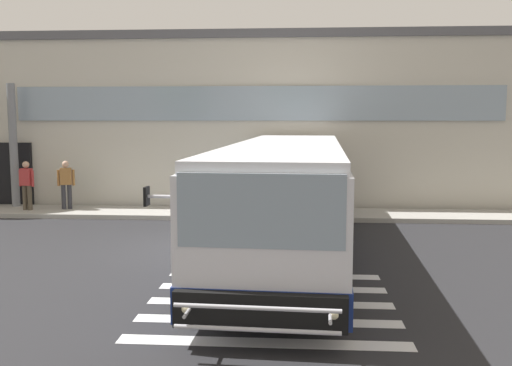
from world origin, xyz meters
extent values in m
cube|color=#232326|center=(0.00, 0.00, -0.01)|extent=(80.00, 90.00, 0.02)
cube|color=silver|center=(2.00, -6.00, 0.00)|extent=(4.40, 0.36, 0.01)
cube|color=silver|center=(2.00, -5.10, 0.00)|extent=(4.40, 0.36, 0.01)
cube|color=silver|center=(2.00, -4.20, 0.00)|extent=(4.40, 0.36, 0.01)
cube|color=silver|center=(2.00, -3.30, 0.00)|extent=(4.40, 0.36, 0.01)
cube|color=silver|center=(2.00, -2.40, 0.00)|extent=(4.40, 0.36, 0.01)
cube|color=beige|center=(0.00, 12.00, 3.03)|extent=(23.12, 12.00, 6.06)
cube|color=#56565B|center=(0.00, 12.00, 6.21)|extent=(23.32, 12.20, 0.30)
cube|color=black|center=(-8.06, 5.95, 1.20)|extent=(1.80, 0.16, 2.40)
cube|color=#8C9EAD|center=(1.00, 5.96, 3.80)|extent=(17.12, 0.10, 1.20)
cube|color=#9E9B93|center=(0.00, 4.80, 0.07)|extent=(27.12, 2.00, 0.15)
cylinder|color=slate|center=(-7.54, 5.40, 2.33)|extent=(0.28, 0.28, 4.35)
cube|color=silver|center=(2.24, -0.43, 1.42)|extent=(3.12, 11.93, 2.15)
cube|color=navy|center=(2.24, -0.43, 0.62)|extent=(3.16, 11.97, 0.55)
cube|color=silver|center=(2.24, -0.43, 2.60)|extent=(3.01, 11.72, 0.20)
cube|color=#8C9EAD|center=(1.96, -6.28, 2.02)|extent=(2.35, 0.23, 1.05)
cube|color=#8C9EAD|center=(3.55, -0.19, 1.92)|extent=(0.55, 10.61, 0.95)
cube|color=#8C9EAD|center=(0.96, -0.07, 1.92)|extent=(0.55, 10.61, 0.95)
cube|color=black|center=(1.96, -6.28, 2.38)|extent=(2.15, 0.20, 0.28)
cube|color=black|center=(1.96, -6.41, 0.63)|extent=(2.46, 0.32, 0.52)
sphere|color=beige|center=(2.98, -6.50, 0.65)|extent=(0.18, 0.18, 0.18)
sphere|color=beige|center=(0.93, -6.40, 0.65)|extent=(0.18, 0.18, 0.18)
cylinder|color=#B7B7BF|center=(0.48, -6.01, 2.17)|extent=(0.40, 0.07, 0.05)
cube|color=black|center=(0.28, -6.00, 2.17)|extent=(0.05, 0.20, 0.28)
cylinder|color=black|center=(3.22, -4.59, 0.50)|extent=(0.35, 1.01, 1.00)
cylinder|color=black|center=(0.87, -4.47, 0.50)|extent=(0.35, 1.01, 1.00)
cylinder|color=black|center=(3.55, 2.22, 0.50)|extent=(0.35, 1.01, 1.00)
cylinder|color=black|center=(1.20, 2.34, 0.50)|extent=(0.35, 1.01, 1.00)
cylinder|color=black|center=(3.61, 3.52, 0.50)|extent=(0.35, 1.01, 1.00)
cylinder|color=black|center=(1.26, 3.63, 0.50)|extent=(0.35, 1.01, 1.00)
cylinder|color=#B7B7BF|center=(1.94, -6.78, 0.50)|extent=(2.25, 0.17, 0.06)
cylinder|color=#B7B7BF|center=(1.94, -6.78, 0.80)|extent=(2.25, 0.17, 0.06)
cylinder|color=#B7B7BF|center=(2.92, -6.63, 0.65)|extent=(0.07, 0.50, 0.05)
cylinder|color=#B7B7BF|center=(0.97, -6.53, 0.65)|extent=(0.07, 0.50, 0.05)
cylinder|color=#4C4233|center=(-6.64, 4.60, 0.57)|extent=(0.15, 0.15, 0.85)
cylinder|color=#4C4233|center=(-6.84, 4.65, 0.57)|extent=(0.15, 0.15, 0.85)
cube|color=#B23333|center=(-6.74, 4.63, 1.29)|extent=(0.42, 0.30, 0.58)
sphere|color=tan|center=(-6.74, 4.63, 1.71)|extent=(0.23, 0.23, 0.23)
cylinder|color=#B23333|center=(-6.50, 4.57, 1.24)|extent=(0.09, 0.09, 0.55)
cylinder|color=#B23333|center=(-6.98, 4.68, 1.24)|extent=(0.09, 0.09, 0.55)
cylinder|color=#2D2D33|center=(-5.38, 4.96, 0.57)|extent=(0.15, 0.15, 0.85)
cylinder|color=#2D2D33|center=(-5.57, 4.90, 0.57)|extent=(0.15, 0.15, 0.85)
cube|color=#996633|center=(-5.48, 4.93, 1.29)|extent=(0.43, 0.33, 0.58)
sphere|color=tan|center=(-5.48, 4.93, 1.71)|extent=(0.23, 0.23, 0.23)
cylinder|color=#996633|center=(-5.24, 5.01, 1.24)|extent=(0.09, 0.09, 0.55)
cylinder|color=#996633|center=(-5.72, 4.85, 1.24)|extent=(0.09, 0.09, 0.55)
cube|color=#26663F|center=(-5.53, 5.09, 1.27)|extent=(0.34, 0.26, 0.44)
camera|label=1|loc=(2.44, -14.05, 3.32)|focal=39.83mm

